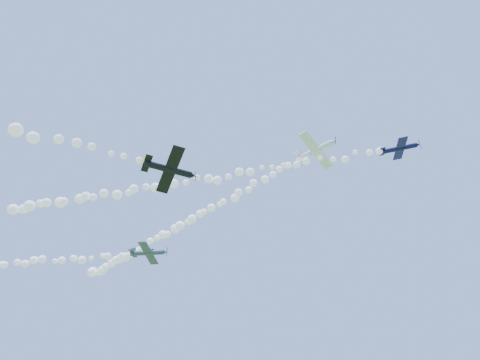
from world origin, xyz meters
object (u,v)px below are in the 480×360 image
Objects in this scene: plane_navy at (400,148)px; plane_grey at (148,253)px; plane_black at (170,170)px; plane_white at (316,150)px.

plane_navy reaches higher than plane_grey.
plane_black is at bearing -153.96° from plane_navy.
plane_white is 38.72m from plane_grey.
plane_white is 1.17× the size of plane_navy.
plane_white is at bearing -26.21° from plane_grey.
plane_black is (25.26, -20.58, -5.09)m from plane_grey.
plane_navy is 50.83m from plane_grey.
plane_navy is 38.37m from plane_black.
plane_grey is at bearing 165.84° from plane_navy.
plane_grey is at bearing 81.75° from plane_black.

